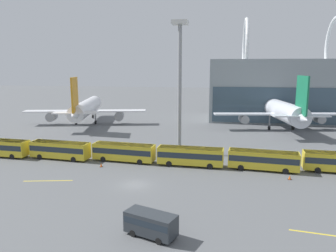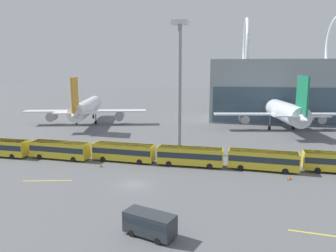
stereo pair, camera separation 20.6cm
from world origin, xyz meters
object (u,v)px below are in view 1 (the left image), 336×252
at_px(shuttle_bus_3, 190,155).
at_px(floodlight_mast, 180,69).
at_px(shuttle_bus_0, 0,147).
at_px(airliner_at_gate_near, 86,108).
at_px(shuttle_bus_4, 263,159).
at_px(shuttle_bus_1, 60,149).
at_px(shuttle_bus_2, 124,151).
at_px(traffic_cone_0, 101,165).
at_px(airliner_at_gate_far, 281,110).
at_px(traffic_cone_1, 290,177).
at_px(service_van_foreground, 151,223).

relative_size(shuttle_bus_3, floodlight_mast, 0.45).
relative_size(shuttle_bus_0, floodlight_mast, 0.45).
height_order(airliner_at_gate_near, shuttle_bus_0, airliner_at_gate_near).
bearing_deg(shuttle_bus_4, shuttle_bus_1, -175.04).
xyz_separation_m(airliner_at_gate_near, shuttle_bus_4, (47.15, -36.40, -2.82)).
xyz_separation_m(shuttle_bus_2, traffic_cone_0, (-2.87, -3.92, -1.55)).
distance_m(airliner_at_gate_near, airliner_at_gate_far, 55.79).
relative_size(traffic_cone_0, traffic_cone_1, 1.08).
distance_m(airliner_at_gate_far, shuttle_bus_2, 49.62).
distance_m(shuttle_bus_1, shuttle_bus_4, 36.49).
xyz_separation_m(service_van_foreground, floodlight_mast, (-1.66, 32.98, 14.99)).
relative_size(service_van_foreground, traffic_cone_1, 8.88).
height_order(shuttle_bus_0, floodlight_mast, floodlight_mast).
bearing_deg(airliner_at_gate_far, traffic_cone_1, 163.14).
relative_size(airliner_at_gate_near, traffic_cone_0, 50.51).
bearing_deg(shuttle_bus_1, shuttle_bus_2, 7.59).
height_order(shuttle_bus_4, service_van_foreground, shuttle_bus_4).
distance_m(floodlight_mast, traffic_cone_0, 23.24).
bearing_deg(shuttle_bus_1, shuttle_bus_4, 4.42).
height_order(airliner_at_gate_far, shuttle_bus_1, airliner_at_gate_far).
height_order(shuttle_bus_2, shuttle_bus_3, same).
distance_m(service_van_foreground, traffic_cone_0, 25.21).
relative_size(shuttle_bus_0, shuttle_bus_1, 0.99).
xyz_separation_m(shuttle_bus_1, traffic_cone_1, (40.06, -4.46, -1.58)).
xyz_separation_m(shuttle_bus_0, floodlight_mast, (33.37, 8.65, 14.55)).
bearing_deg(shuttle_bus_1, shuttle_bus_3, 4.91).
xyz_separation_m(shuttle_bus_0, traffic_cone_0, (21.45, -3.12, -1.55)).
height_order(airliner_at_gate_near, traffic_cone_0, airliner_at_gate_near).
xyz_separation_m(shuttle_bus_4, traffic_cone_1, (3.58, -4.06, -1.58)).
relative_size(airliner_at_gate_near, shuttle_bus_1, 3.08).
relative_size(airliner_at_gate_near, shuttle_bus_4, 3.07).
relative_size(shuttle_bus_2, traffic_cone_0, 16.43).
xyz_separation_m(shuttle_bus_1, service_van_foreground, (22.87, -24.59, -0.44)).
bearing_deg(airliner_at_gate_near, shuttle_bus_4, -140.25).
relative_size(shuttle_bus_3, shuttle_bus_4, 0.99).
xyz_separation_m(airliner_at_gate_near, traffic_cone_1, (50.73, -40.46, -4.40)).
bearing_deg(shuttle_bus_2, service_van_foreground, -61.75).
relative_size(shuttle_bus_1, traffic_cone_1, 17.77).
relative_size(shuttle_bus_2, floodlight_mast, 0.45).
bearing_deg(shuttle_bus_2, shuttle_bus_4, 2.96).
height_order(shuttle_bus_4, traffic_cone_0, shuttle_bus_4).
bearing_deg(shuttle_bus_2, traffic_cone_0, -121.00).
bearing_deg(shuttle_bus_4, shuttle_bus_3, -176.02).
xyz_separation_m(traffic_cone_0, traffic_cone_1, (30.77, -1.08, -0.03)).
bearing_deg(traffic_cone_1, traffic_cone_0, 177.99).
bearing_deg(airliner_at_gate_near, floodlight_mast, -143.48).
xyz_separation_m(airliner_at_gate_far, shuttle_bus_4, (-8.62, -37.90, -3.33)).
relative_size(airliner_at_gate_far, traffic_cone_0, 52.19).
height_order(airliner_at_gate_near, airliner_at_gate_far, airliner_at_gate_far).
xyz_separation_m(airliner_at_gate_near, floodlight_mast, (31.88, -27.61, 11.72)).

